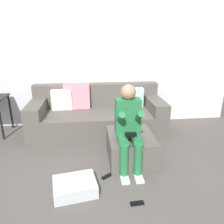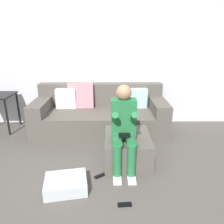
{
  "view_description": "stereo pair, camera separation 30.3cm",
  "coord_description": "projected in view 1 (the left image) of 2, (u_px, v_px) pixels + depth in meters",
  "views": [
    {
      "loc": [
        -0.27,
        -2.04,
        1.65
      ],
      "look_at": [
        0.07,
        1.11,
        0.55
      ],
      "focal_mm": 34.47,
      "sensor_mm": 36.0,
      "label": 1
    },
    {
      "loc": [
        0.03,
        -2.06,
        1.65
      ],
      "look_at": [
        0.07,
        1.11,
        0.55
      ],
      "focal_mm": 34.47,
      "sensor_mm": 36.0,
      "label": 2
    }
  ],
  "objects": [
    {
      "name": "remote_near_ottoman",
      "position": [
        137.0,
        203.0,
        2.24
      ],
      "size": [
        0.15,
        0.06,
        0.02
      ],
      "primitive_type": "cube",
      "rotation": [
        0.0,
        0.0,
        0.08
      ],
      "color": "black",
      "rests_on": "ground_plane"
    },
    {
      "name": "storage_bin",
      "position": [
        75.0,
        187.0,
        2.4
      ],
      "size": [
        0.52,
        0.44,
        0.14
      ],
      "primitive_type": "cube",
      "rotation": [
        0.0,
        0.0,
        0.17
      ],
      "color": "silver",
      "rests_on": "ground_plane"
    },
    {
      "name": "wall_back",
      "position": [
        102.0,
        58.0,
        4.07
      ],
      "size": [
        5.12,
        0.1,
        2.58
      ],
      "primitive_type": "cube",
      "color": "silver",
      "rests_on": "ground_plane"
    },
    {
      "name": "person_seated",
      "position": [
        129.0,
        126.0,
        2.71
      ],
      "size": [
        0.32,
        0.57,
        1.11
      ],
      "color": "#26723F",
      "rests_on": "ground_plane"
    },
    {
      "name": "ottoman",
      "position": [
        130.0,
        147.0,
        3.03
      ],
      "size": [
        0.62,
        0.75,
        0.38
      ],
      "primitive_type": "cube",
      "color": "#59544C",
      "rests_on": "ground_plane"
    },
    {
      "name": "remote_by_storage_bin",
      "position": [
        107.0,
        176.0,
        2.68
      ],
      "size": [
        0.14,
        0.11,
        0.02
      ],
      "primitive_type": "cube",
      "rotation": [
        0.0,
        0.0,
        0.59
      ],
      "color": "black",
      "rests_on": "ground_plane"
    },
    {
      "name": "couch_sectional",
      "position": [
        97.0,
        115.0,
        3.94
      ],
      "size": [
        2.34,
        0.97,
        0.87
      ],
      "color": "#59544C",
      "rests_on": "ground_plane"
    },
    {
      "name": "ground_plane",
      "position": [
        116.0,
        188.0,
        2.48
      ],
      "size": [
        6.66,
        6.66,
        0.0
      ],
      "primitive_type": "plane",
      "color": "#544F49"
    }
  ]
}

